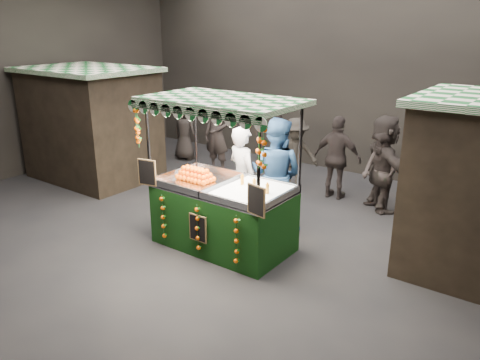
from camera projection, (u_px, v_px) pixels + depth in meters
The scene contains 13 objects.
ground at pixel (209, 236), 8.21m from camera, with size 12.00×12.00×0.00m, color black.
market_hall at pixel (204, 34), 7.14m from camera, with size 12.10×10.10×5.05m.
neighbour_stall_left at pixel (91, 123), 11.04m from camera, with size 3.00×2.20×2.60m.
juice_stall at pixel (222, 204), 7.60m from camera, with size 2.55×1.50×2.47m.
vendor_grey at pixel (242, 177), 8.36m from camera, with size 0.79×0.64×1.86m.
vendor_blue at pixel (276, 175), 8.24m from camera, with size 1.05×0.85×2.04m.
shopper_0 at pixel (217, 135), 11.39m from camera, with size 0.72×0.48×1.94m.
shopper_1 at pixel (380, 173), 9.05m from camera, with size 0.99×0.96×1.61m.
shopper_2 at pixel (337, 158), 9.78m from camera, with size 1.05×0.47×1.76m.
shopper_3 at pixel (295, 154), 10.33m from camera, with size 1.15×1.17×1.61m.
shopper_4 at pixel (185, 131), 12.70m from camera, with size 0.76×0.50×1.55m.
shopper_5 at pixel (384, 163), 9.16m from camera, with size 1.61×1.68×1.90m.
shopper_6 at pixel (276, 139), 11.91m from camera, with size 0.48×0.62×1.52m.
Camera 1 is at (4.87, -5.70, 3.53)m, focal length 35.16 mm.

